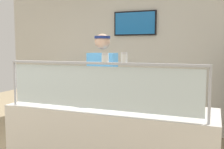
% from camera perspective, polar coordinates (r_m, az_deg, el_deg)
% --- Properties ---
extents(shop_rear_unit, '(6.59, 0.13, 2.70)m').
position_cam_1_polar(shop_rear_unit, '(5.01, 9.64, 3.31)').
color(shop_rear_unit, beige).
rests_on(shop_rear_unit, ground).
extents(sneeze_guard, '(2.01, 0.06, 0.49)m').
position_cam_1_polar(sneeze_guard, '(2.49, -3.06, -1.52)').
color(sneeze_guard, '#B2B5BC').
rests_on(sneeze_guard, serving_counter).
extents(pizza_tray, '(0.42, 0.42, 0.04)m').
position_cam_1_polar(pizza_tray, '(2.95, -4.88, -6.04)').
color(pizza_tray, '#9EA0A8').
rests_on(pizza_tray, serving_counter).
extents(pizza_server, '(0.11, 0.29, 0.01)m').
position_cam_1_polar(pizza_server, '(2.91, -4.41, -5.74)').
color(pizza_server, '#ADAFB7').
rests_on(pizza_server, pizza_tray).
extents(parmesan_shaker, '(0.07, 0.07, 0.09)m').
position_cam_1_polar(parmesan_shaker, '(2.44, -1.49, 3.55)').
color(parmesan_shaker, white).
rests_on(parmesan_shaker, sneeze_guard).
extents(pepper_flake_shaker, '(0.06, 0.06, 0.09)m').
position_cam_1_polar(pepper_flake_shaker, '(2.37, 2.64, 3.56)').
color(pepper_flake_shaker, white).
rests_on(pepper_flake_shaker, sneeze_guard).
extents(worker_figure, '(0.41, 0.50, 1.76)m').
position_cam_1_polar(worker_figure, '(3.62, -2.03, -3.17)').
color(worker_figure, '#23232D').
rests_on(worker_figure, ground).
extents(prep_shelf, '(0.70, 0.55, 0.91)m').
position_cam_1_polar(prep_shelf, '(5.39, -11.57, -6.27)').
color(prep_shelf, '#B7BABF').
rests_on(prep_shelf, ground).
extents(pizza_box_stack, '(0.50, 0.50, 0.14)m').
position_cam_1_polar(pizza_box_stack, '(5.30, -11.60, -0.76)').
color(pizza_box_stack, silver).
rests_on(pizza_box_stack, prep_shelf).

